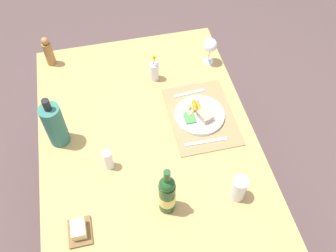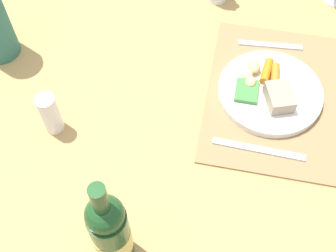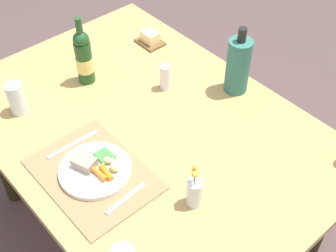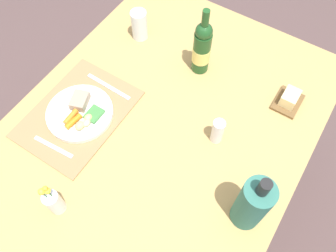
# 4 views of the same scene
# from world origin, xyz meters

# --- Properties ---
(ground_plane) EXTENTS (8.00, 8.00, 0.00)m
(ground_plane) POSITION_xyz_m (0.00, 0.00, 0.00)
(ground_plane) COLOR brown
(dining_table) EXTENTS (1.56, 1.09, 0.77)m
(dining_table) POSITION_xyz_m (0.00, 0.00, 0.66)
(dining_table) COLOR tan
(dining_table) RESTS_ON ground_plane
(placemat) EXTENTS (0.46, 0.34, 0.01)m
(placemat) POSITION_xyz_m (0.08, -0.31, 0.77)
(placemat) COLOR #97764B
(placemat) RESTS_ON dining_table
(dinner_plate) EXTENTS (0.26, 0.26, 0.06)m
(dinner_plate) POSITION_xyz_m (0.08, -0.29, 0.79)
(dinner_plate) COLOR white
(dinner_plate) RESTS_ON placemat
(fork) EXTENTS (0.02, 0.22, 0.00)m
(fork) POSITION_xyz_m (-0.09, -0.28, 0.78)
(fork) COLOR silver
(fork) RESTS_ON placemat
(knife) EXTENTS (0.03, 0.18, 0.00)m
(knife) POSITION_xyz_m (0.25, -0.29, 0.78)
(knife) COLOR silver
(knife) RESTS_ON placemat
(wine_bottle) EXTENTS (0.07, 0.07, 0.32)m
(wine_bottle) POSITION_xyz_m (-0.38, -0.01, 0.89)
(wine_bottle) COLOR #1E4C20
(wine_bottle) RESTS_ON dining_table
(salt_shaker) EXTENTS (0.05, 0.05, 0.12)m
(salt_shaker) POSITION_xyz_m (-0.12, 0.21, 0.83)
(salt_shaker) COLOR white
(salt_shaker) RESTS_ON dining_table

